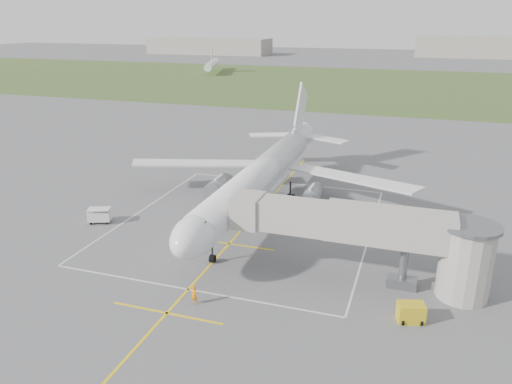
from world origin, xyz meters
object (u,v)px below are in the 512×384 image
(jet_bridge, at_px, (380,235))
(gpu_unit, at_px, (411,313))
(airliner, at_px, (260,176))
(baggage_cart, at_px, (100,215))
(ramp_worker_wing, at_px, (218,196))
(ramp_worker_nose, at_px, (194,295))

(jet_bridge, xyz_separation_m, gpu_unit, (3.25, -5.32, -3.98))
(airliner, bearing_deg, gpu_unit, -45.90)
(baggage_cart, bearing_deg, airliner, 10.28)
(jet_bridge, xyz_separation_m, ramp_worker_wing, (-21.81, 14.92, -3.85))
(airliner, relative_size, baggage_cart, 16.14)
(jet_bridge, xyz_separation_m, ramp_worker_nose, (-14.15, -8.50, -3.90))
(ramp_worker_nose, distance_m, ramp_worker_wing, 24.64)
(ramp_worker_nose, height_order, ramp_worker_wing, ramp_worker_wing)
(baggage_cart, xyz_separation_m, ramp_worker_nose, (18.18, -12.62, -0.05))
(jet_bridge, xyz_separation_m, baggage_cart, (-32.33, 4.12, -3.85))
(airliner, height_order, baggage_cart, airliner)
(airliner, height_order, ramp_worker_wing, airliner)
(baggage_cart, bearing_deg, ramp_worker_wing, 24.64)
(airliner, xyz_separation_m, baggage_cart, (-16.61, -10.13, -3.49))
(gpu_unit, distance_m, ramp_worker_nose, 17.68)
(airliner, xyz_separation_m, ramp_worker_wing, (-6.09, 0.67, -3.50))
(airliner, distance_m, jet_bridge, 21.22)
(ramp_worker_nose, bearing_deg, airliner, 104.99)
(gpu_unit, xyz_separation_m, ramp_worker_wing, (-25.05, 20.24, 0.13))
(gpu_unit, bearing_deg, baggage_cart, 149.18)
(airliner, xyz_separation_m, ramp_worker_nose, (1.57, -22.75, -3.55))
(airliner, distance_m, baggage_cart, 19.77)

